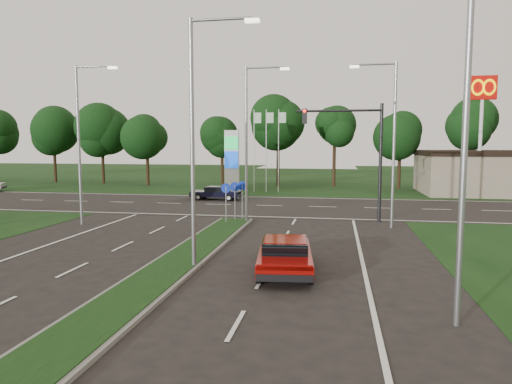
# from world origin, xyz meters

# --- Properties ---
(ground) EXTENTS (160.00, 160.00, 0.00)m
(ground) POSITION_xyz_m (0.00, 0.00, 0.00)
(ground) COLOR black
(ground) RESTS_ON ground
(verge_far) EXTENTS (160.00, 50.00, 0.02)m
(verge_far) POSITION_xyz_m (0.00, 55.00, 0.00)
(verge_far) COLOR black
(verge_far) RESTS_ON ground
(cross_road) EXTENTS (160.00, 12.00, 0.02)m
(cross_road) POSITION_xyz_m (0.00, 24.00, 0.00)
(cross_road) COLOR black
(cross_road) RESTS_ON ground
(median_kerb) EXTENTS (2.00, 26.00, 0.12)m
(median_kerb) POSITION_xyz_m (0.00, 4.00, 0.06)
(median_kerb) COLOR slate
(median_kerb) RESTS_ON ground
(commercial_building) EXTENTS (16.00, 9.00, 4.00)m
(commercial_building) POSITION_xyz_m (22.00, 36.00, 2.00)
(commercial_building) COLOR gray
(commercial_building) RESTS_ON ground
(streetlight_median_near) EXTENTS (2.53, 0.22, 9.00)m
(streetlight_median_near) POSITION_xyz_m (1.00, 6.00, 5.08)
(streetlight_median_near) COLOR gray
(streetlight_median_near) RESTS_ON ground
(streetlight_median_far) EXTENTS (2.53, 0.22, 9.00)m
(streetlight_median_far) POSITION_xyz_m (1.00, 16.00, 5.08)
(streetlight_median_far) COLOR gray
(streetlight_median_far) RESTS_ON ground
(streetlight_left_far) EXTENTS (2.53, 0.22, 9.00)m
(streetlight_left_far) POSITION_xyz_m (-8.30, 14.00, 5.08)
(streetlight_left_far) COLOR gray
(streetlight_left_far) RESTS_ON ground
(streetlight_right_far) EXTENTS (2.53, 0.22, 9.00)m
(streetlight_right_far) POSITION_xyz_m (8.80, 16.00, 5.08)
(streetlight_right_far) COLOR gray
(streetlight_right_far) RESTS_ON ground
(streetlight_right_near) EXTENTS (2.53, 0.22, 9.00)m
(streetlight_right_near) POSITION_xyz_m (8.80, 2.00, 5.08)
(streetlight_right_near) COLOR gray
(streetlight_right_near) RESTS_ON ground
(traffic_signal) EXTENTS (5.10, 0.42, 7.00)m
(traffic_signal) POSITION_xyz_m (7.19, 18.00, 4.65)
(traffic_signal) COLOR black
(traffic_signal) RESTS_ON ground
(median_signs) EXTENTS (1.16, 1.76, 2.38)m
(median_signs) POSITION_xyz_m (0.00, 16.40, 1.71)
(median_signs) COLOR gray
(median_signs) RESTS_ON ground
(gas_pylon) EXTENTS (5.80, 1.26, 8.00)m
(gas_pylon) POSITION_xyz_m (-3.79, 33.05, 3.20)
(gas_pylon) COLOR silver
(gas_pylon) RESTS_ON ground
(mcdonalds_sign) EXTENTS (2.20, 0.47, 10.40)m
(mcdonalds_sign) POSITION_xyz_m (18.00, 31.97, 7.99)
(mcdonalds_sign) COLOR silver
(mcdonalds_sign) RESTS_ON ground
(treeline_far) EXTENTS (6.00, 6.00, 9.90)m
(treeline_far) POSITION_xyz_m (0.10, 39.93, 6.83)
(treeline_far) COLOR black
(treeline_far) RESTS_ON ground
(red_sedan) EXTENTS (2.30, 4.66, 1.23)m
(red_sedan) POSITION_xyz_m (4.17, 6.13, 0.66)
(red_sedan) COLOR #970B08
(red_sedan) RESTS_ON ground
(navy_sedan) EXTENTS (4.21, 1.90, 1.14)m
(navy_sedan) POSITION_xyz_m (-3.90, 26.91, 0.61)
(navy_sedan) COLOR black
(navy_sedan) RESTS_ON ground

